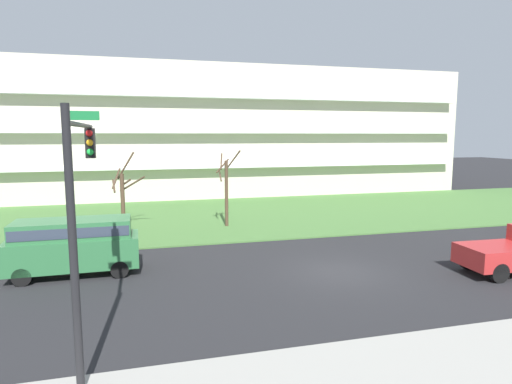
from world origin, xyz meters
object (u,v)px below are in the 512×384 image
(tree_left, at_px, (226,188))
(traffic_signal_mast, at_px, (80,195))
(tree_far_left, at_px, (123,195))
(van_green_near_left, at_px, (74,243))

(tree_left, height_order, traffic_signal_mast, traffic_signal_mast)
(tree_far_left, height_order, van_green_near_left, tree_far_left)
(tree_left, xyz_separation_m, traffic_signal_mast, (-6.58, -15.46, 1.90))
(tree_far_left, xyz_separation_m, tree_left, (6.30, -0.49, 0.29))
(tree_far_left, bearing_deg, traffic_signal_mast, -90.99)
(tree_left, distance_m, traffic_signal_mast, 16.91)
(van_green_near_left, relative_size, traffic_signal_mast, 0.80)
(tree_far_left, relative_size, tree_left, 0.99)
(tree_far_left, relative_size, traffic_signal_mast, 0.74)
(van_green_near_left, bearing_deg, traffic_signal_mast, 99.45)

